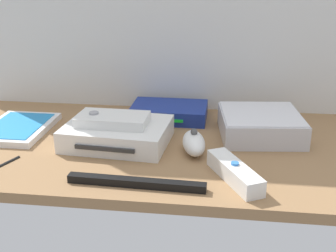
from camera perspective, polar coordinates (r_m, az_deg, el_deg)
name	(u,v)px	position (r cm, az deg, el deg)	size (l,w,h in cm)	color
ground_plane	(168,148)	(92.33, 0.00, -2.90)	(100.00, 48.00, 2.00)	#936D47
game_console	(118,133)	(92.04, -6.59, -0.97)	(22.17, 17.72, 4.40)	white
mini_computer	(260,125)	(97.20, 11.96, 0.18)	(18.79, 18.79, 5.30)	silver
game_case	(18,128)	(104.08, -19.02, -0.25)	(13.67, 19.05, 1.56)	white
network_router	(169,112)	(106.02, 0.16, 1.86)	(18.12, 12.53, 3.40)	navy
remote_wand	(234,172)	(77.49, 8.65, -5.98)	(10.06, 14.78, 3.40)	white
remote_nunchuk	(194,143)	(87.31, 3.38, -2.21)	(6.19, 10.65, 5.10)	white
remote_classic_pad	(113,119)	(90.78, -7.22, 0.86)	(14.62, 8.40, 2.40)	white
sensor_bar	(136,183)	(75.12, -4.18, -7.38)	(24.00, 1.80, 1.40)	black
stylus_pen	(1,165)	(87.82, -20.99, -4.71)	(0.70, 0.70, 9.00)	black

